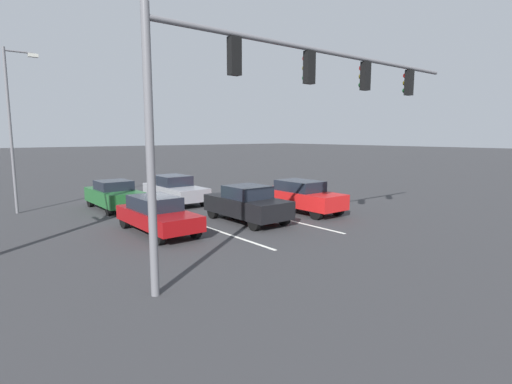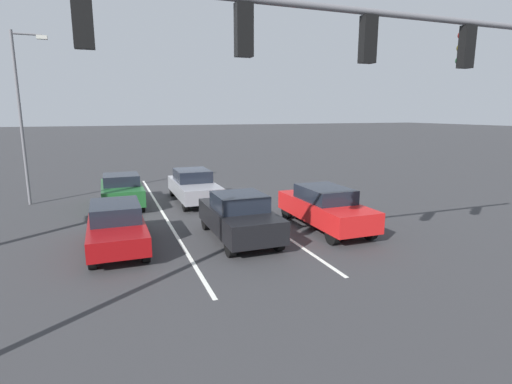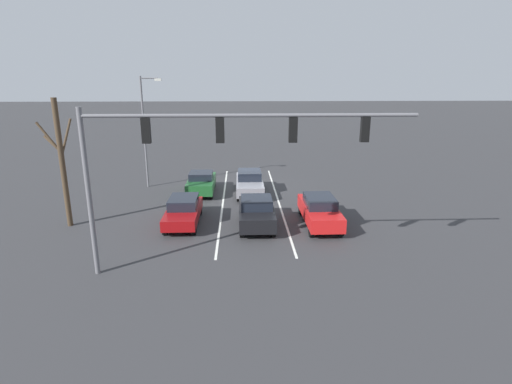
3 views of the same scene
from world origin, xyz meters
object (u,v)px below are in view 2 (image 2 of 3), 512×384
at_px(car_maroon_rightlane_front, 116,225).
at_px(car_gray_midlane_second, 194,186).
at_px(traffic_signal_gantry, 210,62).
at_px(street_lamp_right_shoulder, 23,108).
at_px(car_red_leftlane_front, 325,207).
at_px(car_black_midlane_front, 239,216).
at_px(car_darkgreen_rightlane_second, 122,190).

distance_m(car_maroon_rightlane_front, car_gray_midlane_second, 6.93).
height_order(traffic_signal_gantry, street_lamp_right_shoulder, street_lamp_right_shoulder).
height_order(car_maroon_rightlane_front, car_gray_midlane_second, car_gray_midlane_second).
bearing_deg(car_gray_midlane_second, car_red_leftlane_front, 119.98).
height_order(car_black_midlane_front, traffic_signal_gantry, traffic_signal_gantry).
bearing_deg(car_black_midlane_front, traffic_signal_gantry, 66.45).
height_order(car_black_midlane_front, car_maroon_rightlane_front, car_black_midlane_front).
distance_m(car_red_leftlane_front, car_gray_midlane_second, 7.27).
bearing_deg(car_red_leftlane_front, street_lamp_right_shoulder, -37.65).
xyz_separation_m(car_black_midlane_front, car_gray_midlane_second, (0.20, -6.43, -0.02)).
distance_m(car_darkgreen_rightlane_second, traffic_signal_gantry, 12.67).
distance_m(car_black_midlane_front, traffic_signal_gantry, 7.12).
xyz_separation_m(car_red_leftlane_front, car_darkgreen_rightlane_second, (6.96, -6.53, -0.06)).
distance_m(car_gray_midlane_second, traffic_signal_gantry, 12.55).
bearing_deg(car_maroon_rightlane_front, street_lamp_right_shoulder, -66.07).
height_order(car_gray_midlane_second, traffic_signal_gantry, traffic_signal_gantry).
height_order(car_red_leftlane_front, traffic_signal_gantry, traffic_signal_gantry).
xyz_separation_m(car_red_leftlane_front, street_lamp_right_shoulder, (10.92, -8.43, 3.66)).
height_order(car_black_midlane_front, car_darkgreen_rightlane_second, car_black_midlane_front).
bearing_deg(street_lamp_right_shoulder, car_black_midlane_front, 131.18).
relative_size(car_darkgreen_rightlane_second, street_lamp_right_shoulder, 0.52).
bearing_deg(traffic_signal_gantry, car_darkgreen_rightlane_second, -83.75).
relative_size(car_red_leftlane_front, car_maroon_rightlane_front, 1.08).
bearing_deg(street_lamp_right_shoulder, car_gray_midlane_second, 163.73).
bearing_deg(car_gray_midlane_second, car_black_midlane_front, 91.78).
bearing_deg(street_lamp_right_shoulder, car_darkgreen_rightlane_second, 154.38).
distance_m(car_red_leftlane_front, car_maroon_rightlane_front, 7.41).
distance_m(car_maroon_rightlane_front, traffic_signal_gantry, 7.47).
distance_m(car_darkgreen_rightlane_second, street_lamp_right_shoulder, 5.76).
height_order(car_gray_midlane_second, car_darkgreen_rightlane_second, car_gray_midlane_second).
distance_m(car_black_midlane_front, car_gray_midlane_second, 6.44).
bearing_deg(car_darkgreen_rightlane_second, car_gray_midlane_second, 176.07).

